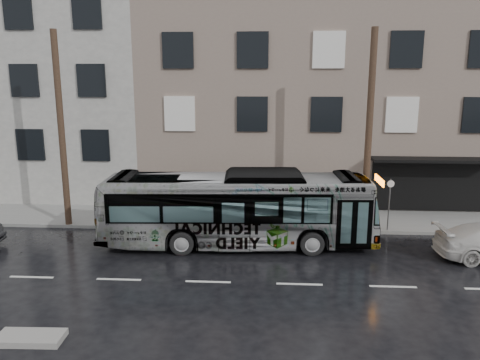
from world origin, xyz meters
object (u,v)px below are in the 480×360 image
at_px(utility_pole_front, 369,133).
at_px(bus, 237,209).
at_px(sign_post, 389,205).
at_px(utility_pole_rear, 61,131).

xyz_separation_m(utility_pole_front, bus, (-5.73, -2.01, -3.05)).
relative_size(sign_post, bus, 0.21).
height_order(utility_pole_front, utility_pole_rear, same).
xyz_separation_m(utility_pole_rear, sign_post, (15.10, 0.00, -3.30)).
height_order(utility_pole_rear, sign_post, utility_pole_rear).
bearing_deg(sign_post, utility_pole_rear, 180.00).
xyz_separation_m(utility_pole_front, utility_pole_rear, (-14.00, 0.00, 0.00)).
bearing_deg(sign_post, bus, -163.60).
relative_size(utility_pole_front, sign_post, 3.75).
distance_m(utility_pole_front, sign_post, 3.48).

